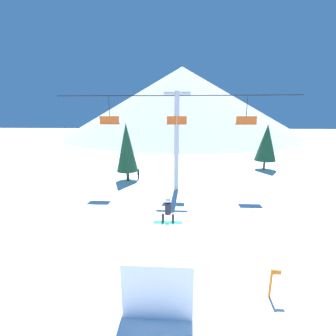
% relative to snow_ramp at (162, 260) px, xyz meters
% --- Properties ---
extents(ground_plane, '(220.00, 220.00, 0.00)m').
position_rel_snow_ramp_xyz_m(ground_plane, '(0.90, -0.19, -1.10)').
color(ground_plane, white).
extents(mountain_ridge, '(77.92, 77.92, 22.58)m').
position_rel_snow_ramp_xyz_m(mountain_ridge, '(0.90, 71.59, 10.20)').
color(mountain_ridge, silver).
rests_on(mountain_ridge, ground_plane).
extents(snow_ramp, '(2.53, 3.74, 2.19)m').
position_rel_snow_ramp_xyz_m(snow_ramp, '(0.00, 0.00, 0.00)').
color(snow_ramp, white).
rests_on(snow_ramp, ground_plane).
extents(snowboarder, '(1.37, 0.28, 1.25)m').
position_rel_snow_ramp_xyz_m(snowboarder, '(0.20, 1.29, 1.72)').
color(snowboarder, '#1E9E6B').
rests_on(snowboarder, snow_ramp).
extents(chairlift, '(21.88, 0.44, 9.21)m').
position_rel_snow_ramp_xyz_m(chairlift, '(0.37, 12.50, 4.36)').
color(chairlift, '#B2B2B7').
rests_on(chairlift, ground_plane).
extents(pine_tree_near, '(2.31, 2.31, 6.35)m').
position_rel_snow_ramp_xyz_m(pine_tree_near, '(-5.04, 15.27, 2.62)').
color(pine_tree_near, '#4C3823').
rests_on(pine_tree_near, ground_plane).
extents(pine_tree_far, '(2.70, 2.70, 5.99)m').
position_rel_snow_ramp_xyz_m(pine_tree_far, '(11.89, 21.42, 2.51)').
color(pine_tree_far, '#4C3823').
rests_on(pine_tree_far, ground_plane).
extents(trail_marker, '(0.41, 0.10, 1.27)m').
position_rel_snow_ramp_xyz_m(trail_marker, '(4.42, -0.57, -0.41)').
color(trail_marker, orange).
rests_on(trail_marker, ground_plane).
extents(distant_skier, '(0.24, 0.24, 1.23)m').
position_rel_snow_ramp_xyz_m(distant_skier, '(-3.98, 15.88, -0.43)').
color(distant_skier, black).
rests_on(distant_skier, ground_plane).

